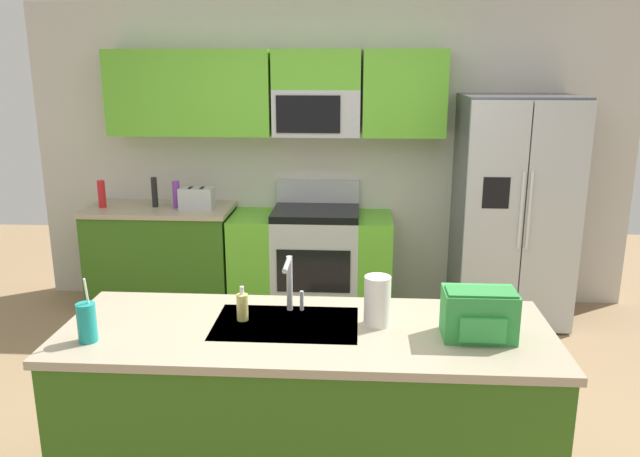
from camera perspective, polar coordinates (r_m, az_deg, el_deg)
ground_plane at (r=3.98m, az=-0.65°, el=-17.09°), size 9.00×9.00×0.00m
kitchen_wall_unit at (r=5.50m, az=-0.58°, el=8.26°), size 5.20×0.43×2.60m
back_counter at (r=5.68m, az=-14.02°, el=-2.51°), size 1.24×0.63×0.90m
range_oven at (r=5.44m, az=-0.77°, el=-2.91°), size 1.36×0.61×1.10m
refrigerator at (r=5.38m, az=17.00°, el=1.54°), size 0.90×0.76×1.85m
island_counter at (r=3.19m, az=-1.23°, el=-16.34°), size 2.29×0.83×0.90m
toaster at (r=5.41m, az=-11.07°, el=2.70°), size 0.28×0.16×0.18m
pepper_mill at (r=5.55m, az=-14.71°, el=3.19°), size 0.05×0.05×0.25m
bottle_red at (r=5.67m, az=-19.10°, el=2.97°), size 0.06×0.06×0.23m
bottle_purple at (r=5.48m, az=-12.84°, el=3.01°), size 0.06×0.06×0.23m
sink_faucet at (r=3.10m, az=-2.72°, el=-4.66°), size 0.08×0.21×0.28m
drink_cup_teal at (r=3.00m, az=-20.30°, el=-7.94°), size 0.08×0.08×0.30m
soap_dispenser at (r=3.06m, az=-7.02°, el=-7.01°), size 0.06×0.06×0.17m
paper_towel_roll at (r=2.98m, az=5.19°, el=-6.53°), size 0.12×0.12×0.24m
backpack at (r=2.93m, az=14.16°, el=-7.42°), size 0.32×0.22×0.23m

